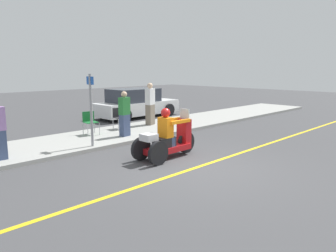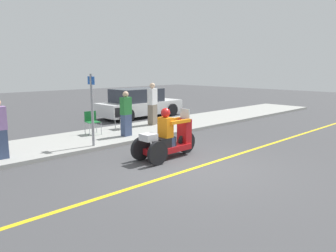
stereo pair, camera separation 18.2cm
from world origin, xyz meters
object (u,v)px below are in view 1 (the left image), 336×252
spectator_with_child (150,105)px  spectator_far_back (125,115)px  motorcycle_trike (168,140)px  folding_chair_set_back (90,120)px  folding_chair_curbside (119,116)px  street_sign (91,107)px  parked_car_lot_right (136,104)px

spectator_with_child → spectator_far_back: (-2.22, -1.12, -0.09)m
motorcycle_trike → folding_chair_set_back: 3.93m
folding_chair_curbside → street_sign: 3.04m
spectator_far_back → folding_chair_set_back: (-0.69, 1.15, -0.25)m
motorcycle_trike → folding_chair_curbside: 4.29m
spectator_with_child → street_sign: size_ratio=0.80×
motorcycle_trike → street_sign: size_ratio=0.96×
spectator_with_child → parked_car_lot_right: bearing=61.6°
folding_chair_set_back → parked_car_lot_right: size_ratio=0.18×
folding_chair_curbside → street_sign: (-2.37, -1.79, 0.69)m
motorcycle_trike → parked_car_lot_right: bearing=56.8°
motorcycle_trike → spectator_with_child: (2.85, 3.89, 0.46)m
motorcycle_trike → street_sign: (-1.00, 2.28, 0.81)m
folding_chair_set_back → street_sign: (-0.94, -1.65, 0.69)m
parked_car_lot_right → motorcycle_trike: bearing=-123.2°
folding_chair_curbside → street_sign: size_ratio=0.37×
motorcycle_trike → folding_chair_curbside: bearing=71.4°
folding_chair_set_back → spectator_with_child: bearing=-0.7°
folding_chair_curbside → folding_chair_set_back: (-1.42, -0.14, 0.00)m
spectator_with_child → parked_car_lot_right: size_ratio=0.40×
spectator_far_back → folding_chair_curbside: (0.73, 1.29, -0.25)m
parked_car_lot_right → street_sign: street_sign is taller
spectator_with_child → folding_chair_set_back: (-2.90, 0.03, -0.34)m
motorcycle_trike → folding_chair_set_back: bearing=90.8°
spectator_far_back → folding_chair_curbside: bearing=60.4°
spectator_far_back → spectator_with_child: bearing=26.8°
spectator_far_back → folding_chair_curbside: size_ratio=1.92×
street_sign → spectator_far_back: bearing=16.8°
spectator_with_child → folding_chair_curbside: bearing=173.3°
folding_chair_set_back → parked_car_lot_right: (4.36, 2.65, 0.07)m
folding_chair_curbside → folding_chair_set_back: 1.43m
spectator_with_child → folding_chair_set_back: size_ratio=2.14×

